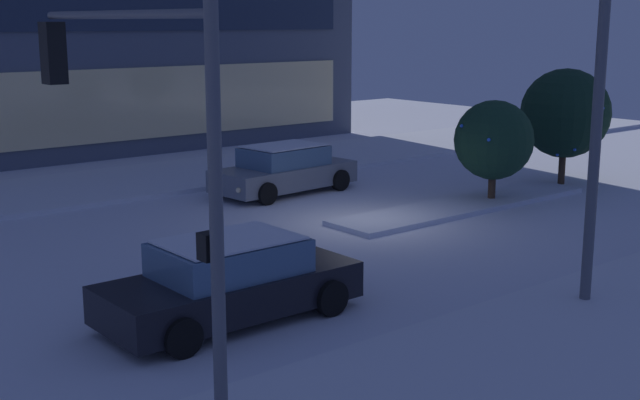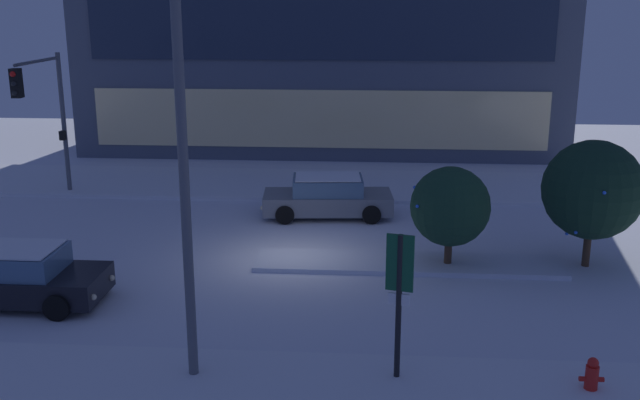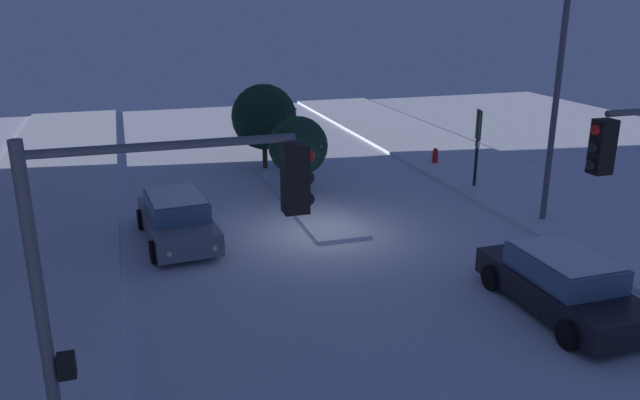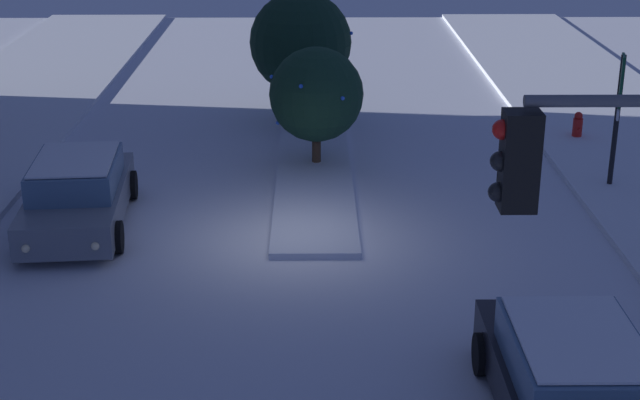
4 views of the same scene
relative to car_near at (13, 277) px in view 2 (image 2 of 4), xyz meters
The scene contains 11 objects.
ground 7.81m from the car_near, 29.65° to the left, with size 52.00×52.00×0.00m, color silver.
curb_strip_far 14.48m from the car_near, 62.16° to the left, with size 52.00×5.20×0.14m, color silver.
median_strip 10.83m from the car_near, 18.70° to the left, with size 9.00×1.80×0.14m, color silver.
car_near is the anchor object (origin of this frame).
car_far 11.31m from the car_near, 48.06° to the left, with size 4.80×2.39×1.49m.
traffic_light_corner_far_left 10.44m from the car_near, 107.95° to the left, with size 0.32×3.92×5.61m.
street_lamp_arched 7.76m from the car_near, 26.30° to the right, with size 0.56×3.23×8.34m.
fire_hydrant 13.99m from the car_near, 15.12° to the right, with size 0.48×0.26×0.81m.
parking_info_sign 10.36m from the car_near, 19.40° to the right, with size 0.55×0.19×3.17m.
decorated_tree_median 11.93m from the car_near, 16.67° to the left, with size 2.30×2.30×3.00m.
decorated_tree_left_of_median 15.98m from the car_near, 13.92° to the left, with size 2.87×2.90×3.75m.
Camera 2 is at (2.33, -20.81, 7.54)m, focal length 41.15 mm.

